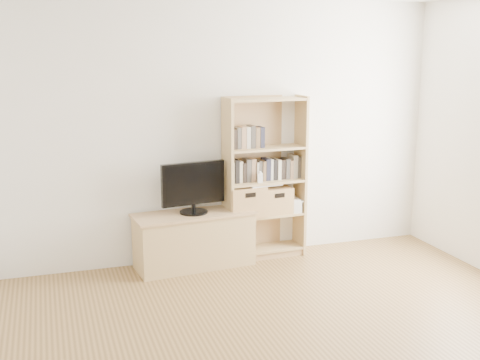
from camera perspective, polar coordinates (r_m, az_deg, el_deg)
name	(u,v)px	position (r m, az deg, el deg)	size (l,w,h in m)	color
back_wall	(225,132)	(6.04, -1.48, 4.59)	(4.50, 0.02, 2.60)	white
tv_stand	(194,241)	(5.97, -4.36, -5.77)	(1.14, 0.43, 0.52)	tan
bookshelf	(265,178)	(6.10, 2.36, 0.16)	(0.83, 0.29, 1.66)	tan
television	(193,188)	(5.83, -4.45, -0.74)	(0.64, 0.05, 0.50)	black
books_row_mid	(264,170)	(6.10, 2.30, 0.98)	(0.77, 0.15, 0.21)	#B3B0A1
books_row_upper	(247,138)	(5.98, 0.70, 3.96)	(0.36, 0.13, 0.19)	#B3B0A1
baby_monitor	(260,178)	(5.98, 1.90, 0.20)	(0.05, 0.03, 0.10)	white
basket_left	(245,201)	(6.07, 0.44, -1.98)	(0.37, 0.31, 0.31)	#9F7448
basket_right	(274,200)	(6.19, 3.22, -1.88)	(0.33, 0.27, 0.27)	#9F7448
laptop	(263,183)	(6.09, 2.16, -0.31)	(0.34, 0.24, 0.03)	white
magazine_stack	(290,205)	(6.29, 4.74, -2.40)	(0.18, 0.25, 0.12)	beige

